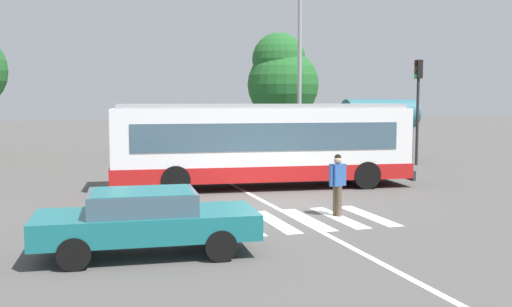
% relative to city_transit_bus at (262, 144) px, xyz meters
% --- Properties ---
extents(ground_plane, '(160.00, 160.00, 0.00)m').
position_rel_city_transit_bus_xyz_m(ground_plane, '(-0.62, -3.77, -1.59)').
color(ground_plane, '#514F4C').
extents(city_transit_bus, '(11.12, 3.68, 3.06)m').
position_rel_city_transit_bus_xyz_m(city_transit_bus, '(0.00, 0.00, 0.00)').
color(city_transit_bus, black).
rests_on(city_transit_bus, ground_plane).
extents(pedestrian_crossing_street, '(0.56, 0.36, 1.72)m').
position_rel_city_transit_bus_xyz_m(pedestrian_crossing_street, '(0.33, -5.77, -0.62)').
color(pedestrian_crossing_street, brown).
rests_on(pedestrian_crossing_street, ground_plane).
extents(foreground_sedan, '(4.62, 2.15, 1.35)m').
position_rel_city_transit_bus_xyz_m(foreground_sedan, '(-5.21, -8.34, -0.82)').
color(foreground_sedan, black).
rests_on(foreground_sedan, ground_plane).
extents(parked_car_white, '(2.29, 4.67, 1.35)m').
position_rel_city_transit_bus_xyz_m(parked_car_white, '(-2.72, 11.31, -0.82)').
color(parked_car_white, black).
rests_on(parked_car_white, ground_plane).
extents(parked_car_black, '(2.30, 4.67, 1.35)m').
position_rel_city_transit_bus_xyz_m(parked_car_black, '(-0.04, 11.66, -0.82)').
color(parked_car_black, black).
rests_on(parked_car_black, ground_plane).
extents(parked_car_teal, '(2.12, 4.61, 1.35)m').
position_rel_city_transit_bus_xyz_m(parked_car_teal, '(2.50, 11.57, -0.82)').
color(parked_car_teal, black).
rests_on(parked_car_teal, ground_plane).
extents(traffic_light_far_corner, '(0.33, 0.32, 5.15)m').
position_rel_city_transit_bus_xyz_m(traffic_light_far_corner, '(9.59, 4.78, 1.84)').
color(traffic_light_far_corner, '#28282B').
rests_on(traffic_light_far_corner, ground_plane).
extents(bus_stop_shelter, '(4.09, 1.54, 3.25)m').
position_rel_city_transit_bus_xyz_m(bus_stop_shelter, '(9.06, 7.53, 0.83)').
color(bus_stop_shelter, '#28282B').
rests_on(bus_stop_shelter, ground_plane).
extents(twin_arm_street_lamp, '(4.99, 0.32, 9.33)m').
position_rel_city_transit_bus_xyz_m(twin_arm_street_lamp, '(4.08, 6.59, 4.16)').
color(twin_arm_street_lamp, '#939399').
rests_on(twin_arm_street_lamp, ground_plane).
extents(background_tree_right, '(4.66, 4.66, 7.58)m').
position_rel_city_transit_bus_xyz_m(background_tree_right, '(6.51, 15.87, 3.10)').
color(background_tree_right, brown).
rests_on(background_tree_right, ground_plane).
extents(crosswalk_painted_stripes, '(5.96, 3.04, 0.01)m').
position_rel_city_transit_bus_xyz_m(crosswalk_painted_stripes, '(-1.57, -5.99, -1.58)').
color(crosswalk_painted_stripes, silver).
rests_on(crosswalk_painted_stripes, ground_plane).
extents(lane_center_line, '(0.16, 24.00, 0.01)m').
position_rel_city_transit_bus_xyz_m(lane_center_line, '(-0.88, -1.77, -1.58)').
color(lane_center_line, silver).
rests_on(lane_center_line, ground_plane).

